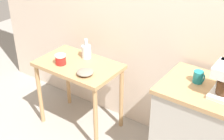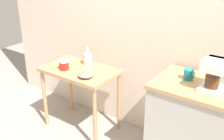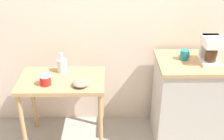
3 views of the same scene
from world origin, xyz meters
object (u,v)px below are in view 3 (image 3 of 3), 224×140
(bowl_stoneware, at_px, (81,83))
(mug_dark_teal, at_px, (184,55))
(glass_carafe_vase, at_px, (62,65))
(coffee_maker, at_px, (211,48))
(canister_enamel, at_px, (45,80))
(mug_small_cream, at_px, (218,51))

(bowl_stoneware, height_order, mug_dark_teal, mug_dark_teal)
(bowl_stoneware, distance_m, glass_carafe_vase, 0.36)
(glass_carafe_vase, xyz_separation_m, mug_dark_teal, (1.23, -0.08, 0.15))
(coffee_maker, bearing_deg, canister_enamel, -175.41)
(canister_enamel, xyz_separation_m, mug_dark_teal, (1.35, 0.18, 0.17))
(bowl_stoneware, distance_m, mug_small_cream, 1.42)
(bowl_stoneware, xyz_separation_m, mug_dark_teal, (1.01, 0.21, 0.19))
(glass_carafe_vase, xyz_separation_m, coffee_maker, (1.45, -0.13, 0.24))
(mug_dark_teal, bearing_deg, bowl_stoneware, -168.18)
(bowl_stoneware, xyz_separation_m, canister_enamel, (-0.34, 0.03, 0.02))
(mug_small_cream, bearing_deg, mug_dark_teal, -164.60)
(canister_enamel, bearing_deg, glass_carafe_vase, 64.93)
(mug_small_cream, bearing_deg, canister_enamel, -170.55)
(mug_dark_teal, relative_size, mug_small_cream, 1.08)
(canister_enamel, bearing_deg, coffee_maker, 4.59)
(glass_carafe_vase, height_order, mug_small_cream, mug_small_cream)
(glass_carafe_vase, height_order, coffee_maker, coffee_maker)
(bowl_stoneware, height_order, mug_small_cream, mug_small_cream)
(coffee_maker, distance_m, mug_dark_teal, 0.25)
(mug_dark_teal, height_order, mug_small_cream, mug_dark_teal)
(mug_small_cream, bearing_deg, glass_carafe_vase, -179.10)
(canister_enamel, xyz_separation_m, mug_small_cream, (1.71, 0.28, 0.16))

